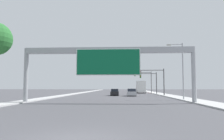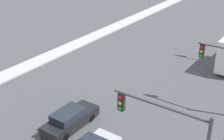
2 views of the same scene
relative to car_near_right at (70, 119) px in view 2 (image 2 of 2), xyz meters
The scene contains 3 objects.
median_strip_left 23.14m from the car_near_right, 117.69° to the left, with size 2.00×120.00×0.15m.
car_near_right is the anchor object (origin of this frame).
traffic_light_near_intersection 9.13m from the car_near_right, 10.21° to the right, with size 5.41×0.32×5.64m.
Camera 2 is at (13.23, 25.78, 13.61)m, focal length 50.00 mm.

